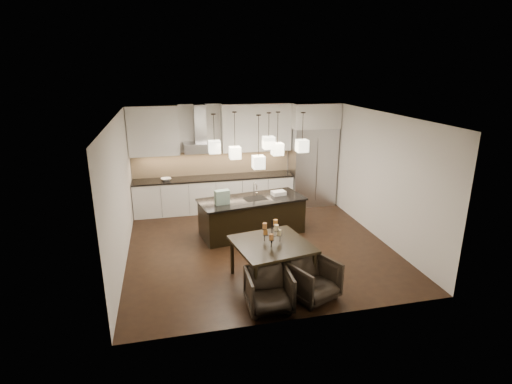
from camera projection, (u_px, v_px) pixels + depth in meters
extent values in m
cube|color=black|center=(258.00, 245.00, 8.73)|extent=(5.50, 5.50, 0.02)
cube|color=white|center=(258.00, 115.00, 7.87)|extent=(5.50, 5.50, 0.02)
cube|color=silver|center=(235.00, 156.00, 10.86)|extent=(5.50, 0.02, 2.80)
cube|color=silver|center=(302.00, 236.00, 5.74)|extent=(5.50, 0.02, 2.80)
cube|color=silver|center=(119.00, 192.00, 7.71)|extent=(0.02, 5.50, 2.80)
cube|color=silver|center=(379.00, 176.00, 8.89)|extent=(0.02, 5.50, 2.80)
cube|color=#B7B7BA|center=(312.00, 166.00, 11.06)|extent=(1.20, 0.72, 2.15)
cube|color=silver|center=(314.00, 115.00, 10.63)|extent=(1.26, 0.72, 0.65)
cube|color=silver|center=(215.00, 194.00, 10.71)|extent=(4.21, 0.62, 0.88)
cube|color=black|center=(214.00, 178.00, 10.57)|extent=(4.21, 0.66, 0.04)
cube|color=#D5B588|center=(212.00, 163.00, 10.75)|extent=(4.21, 0.02, 0.63)
cube|color=silver|center=(153.00, 131.00, 10.00)|extent=(1.25, 0.35, 1.25)
cube|color=silver|center=(256.00, 127.00, 10.57)|extent=(1.85, 0.35, 1.25)
cube|color=#B7B7BA|center=(201.00, 147.00, 10.31)|extent=(0.90, 0.52, 0.24)
cube|color=#B7B7BA|center=(200.00, 124.00, 10.23)|extent=(0.30, 0.28, 0.96)
imported|color=silver|center=(166.00, 179.00, 10.24)|extent=(0.31, 0.31, 0.06)
cube|color=black|center=(252.00, 217.00, 9.21)|extent=(2.43, 1.31, 0.81)
cube|color=black|center=(252.00, 199.00, 9.08)|extent=(2.52, 1.39, 0.04)
cube|color=#1F5638|center=(222.00, 197.00, 8.68)|extent=(0.34, 0.22, 0.31)
cube|color=silver|center=(279.00, 193.00, 9.33)|extent=(0.35, 0.27, 0.09)
cylinder|color=beige|center=(279.00, 232.00, 7.03)|extent=(0.09, 0.09, 0.10)
cylinder|color=#C57D32|center=(265.00, 232.00, 7.05)|extent=(0.09, 0.09, 0.10)
cylinder|color=#AD6B35|center=(271.00, 237.00, 6.84)|extent=(0.09, 0.09, 0.10)
cylinder|color=#C57D32|center=(276.00, 222.00, 7.04)|extent=(0.09, 0.09, 0.10)
cylinder|color=#AD6B35|center=(265.00, 226.00, 6.89)|extent=(0.09, 0.09, 0.10)
cylinder|color=beige|center=(276.00, 228.00, 6.82)|extent=(0.09, 0.09, 0.10)
imported|color=black|center=(269.00, 290.00, 6.34)|extent=(0.71, 0.73, 0.65)
imported|color=black|center=(313.00, 280.00, 6.65)|extent=(0.95, 0.96, 0.67)
cube|color=beige|center=(214.00, 147.00, 8.38)|extent=(0.24, 0.24, 0.26)
cube|color=beige|center=(235.00, 153.00, 8.81)|extent=(0.24, 0.24, 0.26)
cube|color=beige|center=(269.00, 143.00, 8.60)|extent=(0.24, 0.24, 0.26)
cube|color=beige|center=(277.00, 149.00, 8.79)|extent=(0.24, 0.24, 0.26)
cube|color=beige|center=(302.00, 146.00, 8.65)|extent=(0.24, 0.24, 0.26)
cube|color=beige|center=(259.00, 162.00, 8.30)|extent=(0.24, 0.24, 0.26)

